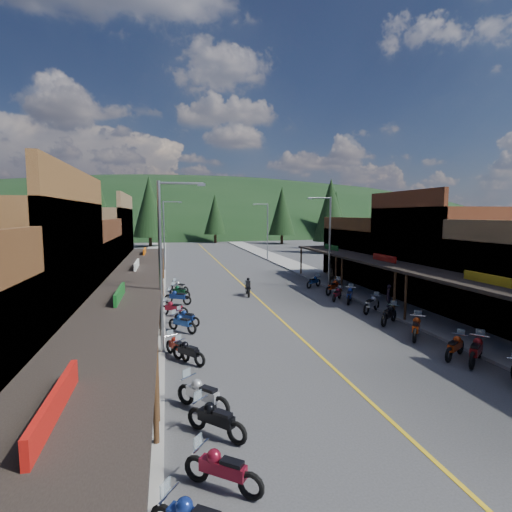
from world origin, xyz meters
TOP-DOWN VIEW (x-y plane):
  - ground at (0.00, 0.00)m, footprint 220.00×220.00m
  - centerline at (0.00, 20.00)m, footprint 0.15×90.00m
  - sidewalk_west at (-8.70, 20.00)m, footprint 3.40×94.00m
  - sidewalk_east at (8.70, 20.00)m, footprint 3.40×94.00m
  - shop_west_2 at (-13.75, 1.70)m, footprint 10.90×9.00m
  - shop_west_3 at (-13.78, 11.30)m, footprint 10.90×10.20m
  - shop_east_2 at (13.78, 1.70)m, footprint 10.90×9.00m
  - shop_east_3 at (13.75, 11.30)m, footprint 10.90×10.20m
  - streetlight_0 at (-6.95, -6.00)m, footprint 2.16×0.18m
  - streetlight_1 at (-6.95, 22.00)m, footprint 2.16×0.18m
  - streetlight_2 at (6.95, 8.00)m, footprint 2.16×0.18m
  - streetlight_3 at (6.95, 30.00)m, footprint 2.16×0.18m
  - ridge_hill at (0.00, 135.00)m, footprint 310.00×140.00m
  - pine_1 at (-24.00, 70.00)m, footprint 5.88×5.88m
  - pine_2 at (-10.00, 58.00)m, footprint 6.72×6.72m
  - pine_3 at (4.00, 66.00)m, footprint 5.04×5.04m
  - pine_4 at (18.00, 60.00)m, footprint 5.88×5.88m
  - pine_5 at (34.00, 72.00)m, footprint 6.72×6.72m
  - pine_6 at (46.00, 64.00)m, footprint 5.04×5.04m
  - pine_7 at (-32.00, 76.00)m, footprint 5.88×5.88m
  - pine_8 at (-22.00, 40.00)m, footprint 4.48×4.48m
  - pine_9 at (24.00, 45.00)m, footprint 4.93×4.93m
  - pine_10 at (-18.00, 50.00)m, footprint 5.38×5.38m
  - pine_11 at (20.00, 38.00)m, footprint 5.82×5.82m
  - bike_west_1 at (-5.63, -15.75)m, footprint 2.05×1.80m
  - bike_west_2 at (-5.51, -13.43)m, footprint 1.97×1.99m
  - bike_west_3 at (-5.75, -11.80)m, footprint 2.02×2.12m
  - bike_west_4 at (-5.98, -7.35)m, footprint 1.75×1.94m
  - bike_west_5 at (-6.44, -6.54)m, footprint 1.48×2.03m
  - bike_west_6 at (-6.06, -2.59)m, footprint 1.86×1.93m
  - bike_west_7 at (-5.75, -1.28)m, footprint 1.76×1.74m
  - bike_west_8 at (-6.46, 1.03)m, footprint 2.06×1.64m
  - bike_west_9 at (-6.12, 4.43)m, footprint 2.18×1.65m
  - bike_west_10 at (-5.91, 6.57)m, footprint 1.94×1.95m
  - bike_west_11 at (-5.83, 8.61)m, footprint 1.76×1.98m
  - bike_east_3 at (6.27, -10.17)m, footprint 2.31×2.07m
  - bike_east_4 at (5.84, -9.38)m, footprint 2.13×1.70m
  - bike_east_5 at (5.86, -6.46)m, footprint 2.05×2.29m
  - bike_east_6 at (5.99, -3.62)m, footprint 2.18×1.96m
  - bike_east_7 at (6.39, -0.84)m, footprint 2.23×1.95m
  - bike_east_8 at (6.24, 2.11)m, footprint 1.84×2.34m
  - bike_east_9 at (5.71, 3.17)m, footprint 1.72×1.80m
  - bike_east_10 at (6.43, 5.45)m, footprint 2.34×2.03m
  - bike_east_11 at (5.91, 8.60)m, footprint 2.06×1.74m
  - rider_on_bike at (-0.57, 6.28)m, footprint 0.84×2.05m
  - pedestrian_east_a at (8.01, -0.17)m, footprint 0.57×0.67m
  - pedestrian_east_b at (7.76, 9.35)m, footprint 1.07×0.88m

SIDE VIEW (x-z plane):
  - ground at x=0.00m, z-range 0.00..0.00m
  - ridge_hill at x=0.00m, z-range -30.00..30.00m
  - centerline at x=0.00m, z-range 0.00..0.01m
  - sidewalk_west at x=-8.70m, z-range 0.00..0.15m
  - sidewalk_east at x=8.70m, z-range 0.00..0.15m
  - bike_west_7 at x=-5.75m, z-range 0.00..1.06m
  - bike_east_9 at x=5.71m, z-range 0.00..1.07m
  - bike_west_5 at x=-6.44m, z-range 0.00..1.12m
  - bike_west_4 at x=-5.98m, z-range 0.00..1.12m
  - bike_west_11 at x=-5.83m, z-range 0.00..1.14m
  - bike_west_6 at x=-6.06m, z-range 0.00..1.15m
  - bike_west_8 at x=-6.46m, z-range 0.00..1.15m
  - bike_east_11 at x=5.91m, z-range 0.00..1.17m
  - bike_west_1 at x=-5.63m, z-range 0.00..1.18m
  - bike_west_10 at x=-5.91m, z-range 0.00..1.18m
  - bike_east_4 at x=5.84m, z-range 0.00..1.19m
  - bike_west_2 at x=-5.51m, z-range 0.00..1.20m
  - bike_west_9 at x=-6.12m, z-range 0.00..1.21m
  - rider_on_bike at x=-0.57m, z-range -0.15..1.37m
  - bike_west_3 at x=-5.75m, z-range 0.00..1.26m
  - bike_east_6 at x=5.99m, z-range 0.00..1.26m
  - bike_east_7 at x=6.39m, z-range 0.00..1.28m
  - bike_east_8 at x=6.24m, z-range 0.00..1.30m
  - bike_east_5 at x=5.86m, z-range 0.00..1.32m
  - bike_east_3 at x=6.27m, z-range 0.00..1.34m
  - bike_east_10 at x=6.43m, z-range 0.00..1.34m
  - pedestrian_east_a at x=8.01m, z-range 0.15..1.71m
  - pedestrian_east_b at x=7.76m, z-range 0.15..2.07m
  - shop_east_3 at x=13.75m, z-range -0.57..5.63m
  - shop_west_2 at x=-13.75m, z-range -0.57..5.63m
  - shop_east_2 at x=13.78m, z-range -0.58..7.62m
  - shop_west_3 at x=-13.78m, z-range -0.58..7.62m
  - streetlight_0 at x=-6.95m, z-range 0.46..8.46m
  - streetlight_1 at x=-6.95m, z-range 0.46..8.46m
  - streetlight_2 at x=6.95m, z-range 0.46..8.46m
  - streetlight_3 at x=6.95m, z-range 0.46..8.46m
  - pine_8 at x=-22.00m, z-range 0.98..10.98m
  - pine_9 at x=24.00m, z-range 0.98..11.78m
  - pine_3 at x=4.00m, z-range 0.98..11.98m
  - pine_6 at x=46.00m, z-range 0.98..11.98m
  - pine_10 at x=-18.00m, z-range 0.98..12.58m
  - pine_11 at x=20.00m, z-range 0.99..13.39m
  - pine_1 at x=-24.00m, z-range 0.99..13.49m
  - pine_4 at x=18.00m, z-range 0.99..13.49m
  - pine_7 at x=-32.00m, z-range 0.99..13.49m
  - pine_2 at x=-10.00m, z-range 0.99..14.99m
  - pine_5 at x=34.00m, z-range 0.99..14.99m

